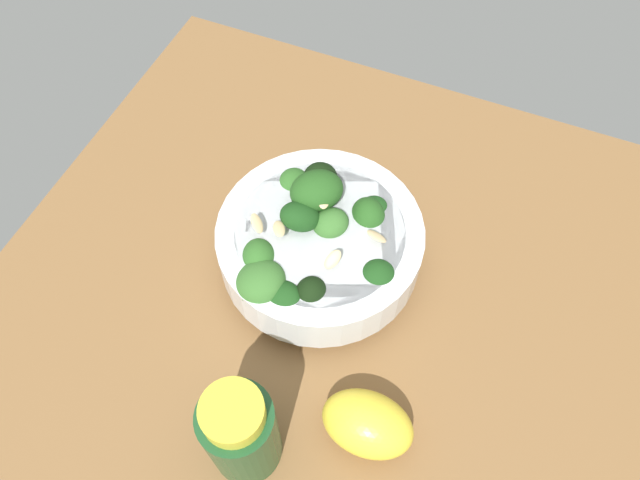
# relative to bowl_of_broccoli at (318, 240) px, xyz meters

# --- Properties ---
(ground_plane) EXTENTS (0.60, 0.60, 0.04)m
(ground_plane) POSITION_rel_bowl_of_broccoli_xyz_m (-0.02, 0.04, -0.06)
(ground_plane) COLOR brown
(bowl_of_broccoli) EXTENTS (0.18, 0.18, 0.09)m
(bowl_of_broccoli) POSITION_rel_bowl_of_broccoli_xyz_m (0.00, 0.00, 0.00)
(bowl_of_broccoli) COLOR white
(bowl_of_broccoli) RESTS_ON ground_plane
(lemon_wedge) EXTENTS (0.07, 0.05, 0.04)m
(lemon_wedge) POSITION_rel_bowl_of_broccoli_xyz_m (-0.09, 0.13, -0.02)
(lemon_wedge) COLOR yellow
(lemon_wedge) RESTS_ON ground_plane
(bottle_tall) EXTENTS (0.05, 0.05, 0.11)m
(bottle_tall) POSITION_rel_bowl_of_broccoli_xyz_m (-0.01, 0.17, 0.01)
(bottle_tall) COLOR #194723
(bottle_tall) RESTS_ON ground_plane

